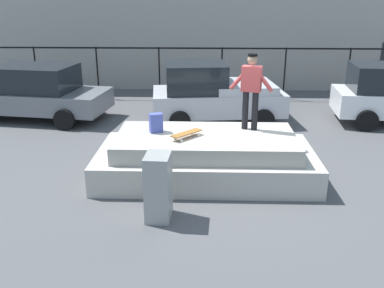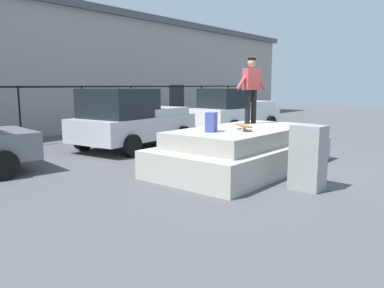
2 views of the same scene
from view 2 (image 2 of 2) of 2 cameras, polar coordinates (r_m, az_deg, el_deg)
name	(u,v)px [view 2 (image 2 of 2)]	position (r m, az deg, el deg)	size (l,w,h in m)	color
ground_plane	(254,164)	(9.81, 9.28, -2.94)	(60.00, 60.00, 0.00)	#4C4C4F
concrete_ledge	(244,150)	(9.19, 7.88, -0.88)	(4.81, 2.44, 0.98)	#ADA89E
skateboarder	(251,86)	(10.13, 8.91, 8.66)	(0.97, 0.39, 1.71)	black
skateboard	(243,126)	(8.64, 7.75, 2.73)	(0.68, 0.71, 0.12)	brown
backpack	(211,122)	(8.27, 2.92, 3.31)	(0.28, 0.20, 0.43)	#3F4C99
car_silver_pickup_mid	(132,119)	(12.09, -9.10, 3.72)	(4.25, 2.55, 1.88)	#B7B7BC
car_white_pickup_far	(235,110)	(16.49, 6.44, 5.09)	(4.33, 2.30, 1.85)	white
utility_box	(308,158)	(7.54, 17.07, -1.98)	(0.44, 0.60, 1.24)	gray
fence_row	(82,101)	(14.77, -16.19, 6.18)	(24.06, 0.06, 1.97)	black
warehouse_building	(9,70)	(19.70, -25.81, 10.05)	(35.93, 8.64, 5.37)	gray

